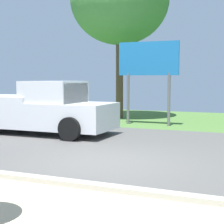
# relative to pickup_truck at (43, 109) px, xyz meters

# --- Properties ---
(ground_plane) EXTENTS (40.00, 22.00, 0.20)m
(ground_plane) POSITION_rel_pickup_truck_xyz_m (3.86, -0.40, -0.92)
(ground_plane) COLOR #565451
(pickup_truck) EXTENTS (5.20, 2.28, 1.88)m
(pickup_truck) POSITION_rel_pickup_truck_xyz_m (0.00, 0.00, 0.00)
(pickup_truck) COLOR silver
(pickup_truck) RESTS_ON ground_plane
(roadside_billboard) EXTENTS (2.60, 0.12, 3.50)m
(roadside_billboard) POSITION_rel_pickup_truck_xyz_m (2.71, 3.84, 1.68)
(roadside_billboard) COLOR slate
(roadside_billboard) RESTS_ON ground_plane
(tree_right_mid) EXTENTS (4.81, 4.81, 7.98)m
(tree_right_mid) POSITION_rel_pickup_truck_xyz_m (0.57, 5.94, 4.90)
(tree_right_mid) COLOR brown
(tree_right_mid) RESTS_ON ground_plane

